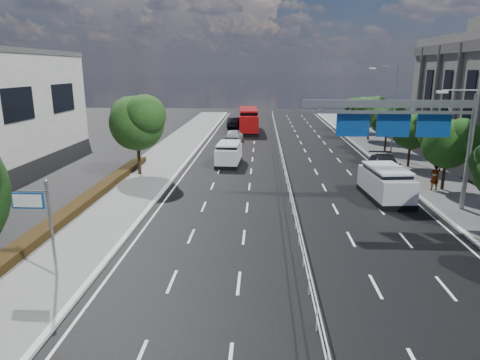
{
  "coord_description": "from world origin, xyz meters",
  "views": [
    {
      "loc": [
        -1.93,
        -16.04,
        8.62
      ],
      "look_at": [
        -3.14,
        7.74,
        2.4
      ],
      "focal_mm": 32.0,
      "sensor_mm": 36.0,
      "label": 1
    }
  ],
  "objects_px": {
    "near_car_dark": "(234,123)",
    "silver_minivan": "(386,183)",
    "white_minivan": "(229,154)",
    "parked_car_teal": "(390,172)",
    "pedestrian_a": "(435,177)",
    "red_bus": "(248,120)",
    "near_car_silver": "(234,135)",
    "overhead_gantry": "(407,121)",
    "toilet_sign": "(39,213)",
    "pedestrian_b": "(441,161)",
    "parked_car_dark": "(385,166)"
  },
  "relations": [
    {
      "from": "white_minivan",
      "to": "parked_car_teal",
      "type": "bearing_deg",
      "value": -17.97
    },
    {
      "from": "near_car_silver",
      "to": "near_car_dark",
      "type": "xyz_separation_m",
      "value": [
        -0.81,
        12.93,
        -0.01
      ]
    },
    {
      "from": "near_car_silver",
      "to": "silver_minivan",
      "type": "bearing_deg",
      "value": 121.1
    },
    {
      "from": "white_minivan",
      "to": "parked_car_teal",
      "type": "xyz_separation_m",
      "value": [
        13.22,
        -5.03,
        -0.36
      ]
    },
    {
      "from": "white_minivan",
      "to": "near_car_silver",
      "type": "relative_size",
      "value": 1.04
    },
    {
      "from": "near_car_dark",
      "to": "red_bus",
      "type": "bearing_deg",
      "value": 123.57
    },
    {
      "from": "silver_minivan",
      "to": "red_bus",
      "type": "bearing_deg",
      "value": 103.01
    },
    {
      "from": "overhead_gantry",
      "to": "pedestrian_b",
      "type": "relative_size",
      "value": 6.08
    },
    {
      "from": "toilet_sign",
      "to": "silver_minivan",
      "type": "height_order",
      "value": "toilet_sign"
    },
    {
      "from": "toilet_sign",
      "to": "white_minivan",
      "type": "height_order",
      "value": "toilet_sign"
    },
    {
      "from": "white_minivan",
      "to": "pedestrian_a",
      "type": "height_order",
      "value": "white_minivan"
    },
    {
      "from": "toilet_sign",
      "to": "red_bus",
      "type": "xyz_separation_m",
      "value": [
        7.14,
        44.19,
        -1.27
      ]
    },
    {
      "from": "red_bus",
      "to": "silver_minivan",
      "type": "bearing_deg",
      "value": -74.88
    },
    {
      "from": "overhead_gantry",
      "to": "near_car_silver",
      "type": "bearing_deg",
      "value": 115.55
    },
    {
      "from": "pedestrian_b",
      "to": "overhead_gantry",
      "type": "bearing_deg",
      "value": 70.9
    },
    {
      "from": "near_car_dark",
      "to": "parked_car_teal",
      "type": "height_order",
      "value": "near_car_dark"
    },
    {
      "from": "red_bus",
      "to": "near_car_dark",
      "type": "distance_m",
      "value": 4.58
    },
    {
      "from": "overhead_gantry",
      "to": "white_minivan",
      "type": "relative_size",
      "value": 2.13
    },
    {
      "from": "near_car_dark",
      "to": "silver_minivan",
      "type": "xyz_separation_m",
      "value": [
        12.56,
        -35.77,
        0.32
      ]
    },
    {
      "from": "pedestrian_a",
      "to": "near_car_dark",
      "type": "bearing_deg",
      "value": -75.67
    },
    {
      "from": "near_car_dark",
      "to": "parked_car_teal",
      "type": "xyz_separation_m",
      "value": [
        14.36,
        -30.54,
        -0.13
      ]
    },
    {
      "from": "white_minivan",
      "to": "overhead_gantry",
      "type": "bearing_deg",
      "value": -44.17
    },
    {
      "from": "near_car_silver",
      "to": "parked_car_dark",
      "type": "distance_m",
      "value": 21.09
    },
    {
      "from": "toilet_sign",
      "to": "white_minivan",
      "type": "xyz_separation_m",
      "value": [
        6.03,
        22.56,
        -1.94
      ]
    },
    {
      "from": "near_car_silver",
      "to": "pedestrian_b",
      "type": "distance_m",
      "value": 23.79
    },
    {
      "from": "near_car_silver",
      "to": "pedestrian_b",
      "type": "xyz_separation_m",
      "value": [
        18.66,
        -14.76,
        0.19
      ]
    },
    {
      "from": "white_minivan",
      "to": "near_car_dark",
      "type": "xyz_separation_m",
      "value": [
        -1.14,
        25.52,
        -0.23
      ]
    },
    {
      "from": "overhead_gantry",
      "to": "near_car_dark",
      "type": "bearing_deg",
      "value": 108.61
    },
    {
      "from": "white_minivan",
      "to": "pedestrian_a",
      "type": "bearing_deg",
      "value": -25.51
    },
    {
      "from": "near_car_silver",
      "to": "pedestrian_a",
      "type": "distance_m",
      "value": 26.17
    },
    {
      "from": "pedestrian_a",
      "to": "pedestrian_b",
      "type": "xyz_separation_m",
      "value": [
        2.91,
        6.14,
        -0.11
      ]
    },
    {
      "from": "red_bus",
      "to": "silver_minivan",
      "type": "distance_m",
      "value": 33.52
    },
    {
      "from": "near_car_dark",
      "to": "silver_minivan",
      "type": "height_order",
      "value": "silver_minivan"
    },
    {
      "from": "near_car_dark",
      "to": "parked_car_dark",
      "type": "distance_m",
      "value": 32.43
    },
    {
      "from": "silver_minivan",
      "to": "toilet_sign",
      "type": "bearing_deg",
      "value": -149.73
    },
    {
      "from": "white_minivan",
      "to": "pedestrian_a",
      "type": "relative_size",
      "value": 2.53
    },
    {
      "from": "white_minivan",
      "to": "silver_minivan",
      "type": "relative_size",
      "value": 0.87
    },
    {
      "from": "parked_car_teal",
      "to": "pedestrian_b",
      "type": "distance_m",
      "value": 5.85
    },
    {
      "from": "toilet_sign",
      "to": "silver_minivan",
      "type": "distance_m",
      "value": 21.44
    },
    {
      "from": "white_minivan",
      "to": "silver_minivan",
      "type": "height_order",
      "value": "silver_minivan"
    },
    {
      "from": "near_car_dark",
      "to": "pedestrian_a",
      "type": "distance_m",
      "value": 37.67
    },
    {
      "from": "pedestrian_a",
      "to": "red_bus",
      "type": "bearing_deg",
      "value": -76.21
    },
    {
      "from": "toilet_sign",
      "to": "overhead_gantry",
      "type": "distance_m",
      "value": 20.52
    },
    {
      "from": "near_car_silver",
      "to": "toilet_sign",
      "type": "bearing_deg",
      "value": 84.66
    },
    {
      "from": "toilet_sign",
      "to": "pedestrian_b",
      "type": "relative_size",
      "value": 2.57
    },
    {
      "from": "overhead_gantry",
      "to": "parked_car_dark",
      "type": "height_order",
      "value": "overhead_gantry"
    },
    {
      "from": "parked_car_dark",
      "to": "overhead_gantry",
      "type": "bearing_deg",
      "value": -94.54
    },
    {
      "from": "silver_minivan",
      "to": "parked_car_dark",
      "type": "xyz_separation_m",
      "value": [
        1.8,
        6.69,
        -0.28
      ]
    },
    {
      "from": "toilet_sign",
      "to": "near_car_silver",
      "type": "bearing_deg",
      "value": 80.79
    },
    {
      "from": "overhead_gantry",
      "to": "parked_car_teal",
      "type": "relative_size",
      "value": 2.2
    }
  ]
}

